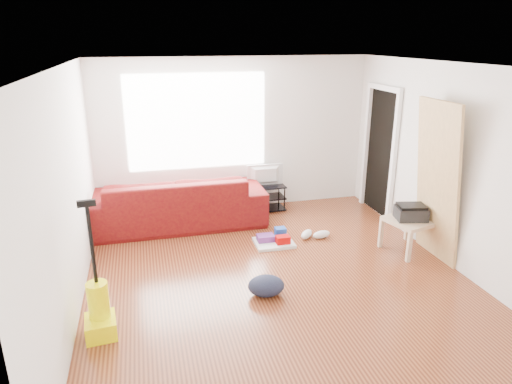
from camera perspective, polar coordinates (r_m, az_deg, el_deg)
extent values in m
cube|color=#4E2113|center=(5.69, 2.57, -10.49)|extent=(4.50, 5.00, 0.01)
cube|color=white|center=(4.97, 3.01, 15.54)|extent=(4.50, 5.00, 0.01)
cube|color=white|center=(7.54, -2.75, 7.10)|extent=(4.50, 0.01, 2.50)
cube|color=white|center=(3.08, 16.62, -11.93)|extent=(4.50, 0.01, 2.50)
cube|color=white|center=(5.05, -22.50, -0.35)|extent=(0.01, 5.00, 2.50)
cube|color=white|center=(6.21, 23.11, 3.00)|extent=(0.01, 5.00, 2.50)
cube|color=white|center=(7.38, -7.37, 8.68)|extent=(2.20, 0.01, 1.50)
cube|color=white|center=(7.25, 16.79, 3.78)|extent=(0.06, 0.08, 2.00)
cube|color=white|center=(8.01, 13.56, 5.45)|extent=(0.06, 0.08, 2.00)
cube|color=white|center=(7.45, 15.79, 12.43)|extent=(0.06, 0.98, 0.08)
cube|color=black|center=(7.64, 15.32, 4.67)|extent=(0.01, 0.86, 1.98)
imported|color=#47020B|center=(7.26, -9.83, -4.00)|extent=(2.70, 1.06, 0.79)
cube|color=black|center=(7.73, 1.21, -2.05)|extent=(0.64, 0.38, 0.02)
cube|color=black|center=(7.66, 1.22, -0.68)|extent=(0.64, 0.38, 0.02)
cube|color=black|center=(7.60, 1.23, 0.72)|extent=(0.64, 0.38, 0.02)
cylinder|color=black|center=(7.46, -0.51, -1.30)|extent=(0.02, 0.02, 0.43)
cylinder|color=black|center=(7.73, -1.10, -0.57)|extent=(0.02, 0.02, 0.43)
cylinder|color=black|center=(7.62, 3.58, -0.90)|extent=(0.02, 0.02, 0.43)
cylinder|color=black|center=(7.88, 2.87, -0.20)|extent=(0.02, 0.02, 0.43)
imported|color=black|center=(7.54, 1.24, 2.07)|extent=(0.61, 0.08, 0.35)
cube|color=tan|center=(6.49, 18.69, -3.43)|extent=(0.69, 0.69, 0.05)
cube|color=tan|center=(6.25, 18.59, -6.59)|extent=(0.05, 0.05, 0.41)
cube|color=tan|center=(6.57, 15.35, -5.02)|extent=(0.05, 0.05, 0.41)
cube|color=tan|center=(6.61, 21.60, -5.53)|extent=(0.05, 0.05, 0.41)
cube|color=tan|center=(6.91, 18.39, -4.09)|extent=(0.05, 0.05, 0.41)
cube|color=black|center=(6.45, 18.80, -2.53)|extent=(0.45, 0.37, 0.17)
cube|color=black|center=(6.42, 18.89, -1.68)|extent=(0.40, 0.33, 0.04)
cylinder|color=#0F35B1|center=(7.12, -5.76, -4.25)|extent=(0.33, 0.33, 0.30)
cylinder|color=white|center=(7.01, -5.94, -2.85)|extent=(0.12, 0.12, 0.11)
cube|color=silver|center=(6.49, 2.24, -6.36)|extent=(0.54, 0.43, 0.04)
cube|color=#A90303|center=(6.41, 3.39, -5.96)|extent=(0.19, 0.13, 0.11)
cube|color=#642B7C|center=(6.48, 1.20, -5.75)|extent=(0.24, 0.17, 0.09)
cube|color=#1A45AB|center=(6.58, 3.07, -5.09)|extent=(0.15, 0.13, 0.15)
ellipsoid|color=black|center=(5.32, 1.27, -12.69)|extent=(0.46, 0.39, 0.23)
ellipsoid|color=silver|center=(6.71, 6.34, -5.27)|extent=(0.28, 0.28, 0.11)
ellipsoid|color=silver|center=(6.73, 8.18, -5.28)|extent=(0.30, 0.17, 0.11)
cube|color=#FBF600|center=(4.90, -18.81, -15.66)|extent=(0.32, 0.36, 0.19)
cylinder|color=#FBF600|center=(4.80, -19.12, -12.60)|extent=(0.21, 0.21, 0.36)
cylinder|color=black|center=(4.56, -19.85, -6.27)|extent=(0.04, 0.04, 0.77)
cube|color=black|center=(4.41, -20.45, -1.34)|extent=(0.17, 0.06, 0.06)
cube|color=tan|center=(6.59, 20.66, -7.44)|extent=(0.26, 0.83, 2.07)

